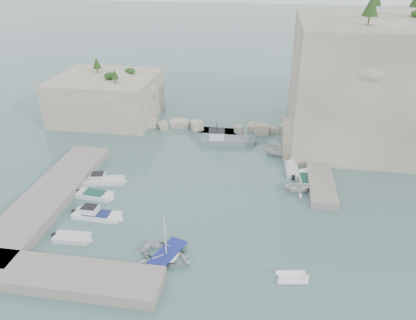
# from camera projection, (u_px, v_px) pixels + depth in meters

# --- Properties ---
(ground) EXTENTS (400.00, 400.00, 0.00)m
(ground) POSITION_uv_depth(u_px,v_px,m) (199.00, 209.00, 44.16)
(ground) COLOR slate
(ground) RESTS_ON ground
(cliff_east) EXTENTS (26.00, 22.00, 17.00)m
(cliff_east) POSITION_uv_depth(u_px,v_px,m) (387.00, 83.00, 57.28)
(cliff_east) COLOR beige
(cliff_east) RESTS_ON ground
(cliff_terrace) EXTENTS (8.00, 10.00, 2.50)m
(cliff_terrace) POSITION_uv_depth(u_px,v_px,m) (311.00, 139.00, 57.59)
(cliff_terrace) COLOR beige
(cliff_terrace) RESTS_ON ground
(outcrop_west) EXTENTS (16.00, 14.00, 7.00)m
(outcrop_west) POSITION_uv_depth(u_px,v_px,m) (107.00, 97.00, 67.29)
(outcrop_west) COLOR beige
(outcrop_west) RESTS_ON ground
(quay_west) EXTENTS (5.00, 24.00, 1.10)m
(quay_west) POSITION_uv_depth(u_px,v_px,m) (49.00, 197.00, 45.39)
(quay_west) COLOR #9E9689
(quay_west) RESTS_ON ground
(quay_south) EXTENTS (18.00, 4.00, 1.10)m
(quay_south) POSITION_uv_depth(u_px,v_px,m) (58.00, 276.00, 34.32)
(quay_south) COLOR #9E9689
(quay_south) RESTS_ON ground
(ledge_east) EXTENTS (3.00, 16.00, 0.80)m
(ledge_east) POSITION_uv_depth(u_px,v_px,m) (319.00, 172.00, 50.89)
(ledge_east) COLOR #9E9689
(ledge_east) RESTS_ON ground
(breakwater) EXTENTS (28.00, 3.00, 1.40)m
(breakwater) POSITION_uv_depth(u_px,v_px,m) (218.00, 126.00, 63.30)
(breakwater) COLOR beige
(breakwater) RESTS_ON ground
(motorboat_e) EXTENTS (3.87, 1.73, 0.70)m
(motorboat_e) POSITION_uv_depth(u_px,v_px,m) (72.00, 240.00, 39.46)
(motorboat_e) COLOR silver
(motorboat_e) RESTS_ON ground
(motorboat_c) EXTENTS (4.68, 2.07, 0.70)m
(motorboat_c) POSITION_uv_depth(u_px,v_px,m) (95.00, 197.00, 46.40)
(motorboat_c) COLOR white
(motorboat_c) RESTS_ON ground
(motorboat_b) EXTENTS (5.49, 2.77, 1.40)m
(motorboat_b) POSITION_uv_depth(u_px,v_px,m) (104.00, 183.00, 49.22)
(motorboat_b) COLOR silver
(motorboat_b) RESTS_ON ground
(motorboat_d) EXTENTS (5.59, 1.80, 1.40)m
(motorboat_d) POSITION_uv_depth(u_px,v_px,m) (97.00, 218.00, 42.79)
(motorboat_d) COLOR white
(motorboat_d) RESTS_ON ground
(rowboat) EXTENTS (6.13, 5.21, 1.08)m
(rowboat) POSITION_uv_depth(u_px,v_px,m) (167.00, 258.00, 37.13)
(rowboat) COLOR white
(rowboat) RESTS_ON ground
(inflatable_dinghy) EXTENTS (3.00, 1.80, 0.44)m
(inflatable_dinghy) POSITION_uv_depth(u_px,v_px,m) (291.00, 279.00, 34.77)
(inflatable_dinghy) COLOR white
(inflatable_dinghy) RESTS_ON ground
(tender_east_a) EXTENTS (3.96, 3.58, 1.84)m
(tender_east_a) POSITION_uv_depth(u_px,v_px,m) (297.00, 192.00, 47.37)
(tender_east_a) COLOR white
(tender_east_a) RESTS_ON ground
(tender_east_b) EXTENTS (2.07, 5.09, 0.70)m
(tender_east_b) POSITION_uv_depth(u_px,v_px,m) (307.00, 182.00, 49.39)
(tender_east_b) COLOR white
(tender_east_b) RESTS_ON ground
(tender_east_c) EXTENTS (1.80, 4.75, 0.70)m
(tender_east_c) POSITION_uv_depth(u_px,v_px,m) (292.00, 171.00, 51.80)
(tender_east_c) COLOR silver
(tender_east_c) RESTS_ON ground
(tender_east_d) EXTENTS (4.58, 2.13, 1.71)m
(tender_east_d) POSITION_uv_depth(u_px,v_px,m) (280.00, 156.00, 55.69)
(tender_east_d) COLOR silver
(tender_east_d) RESTS_ON ground
(work_boat) EXTENTS (8.65, 3.57, 2.20)m
(work_boat) POSITION_uv_depth(u_px,v_px,m) (227.00, 143.00, 59.34)
(work_boat) COLOR slate
(work_boat) RESTS_ON ground
(rowboat_mast) EXTENTS (0.10, 0.10, 4.20)m
(rowboat_mast) POSITION_uv_depth(u_px,v_px,m) (165.00, 235.00, 35.92)
(rowboat_mast) COLOR white
(rowboat_mast) RESTS_ON rowboat
(vegetation) EXTENTS (53.48, 13.88, 13.40)m
(vegetation) POSITION_uv_depth(u_px,v_px,m) (359.00, 10.00, 54.91)
(vegetation) COLOR #1E4219
(vegetation) RESTS_ON ground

